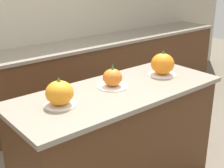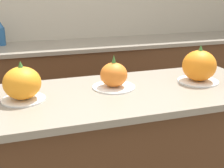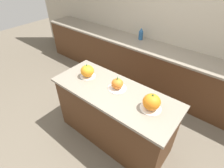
% 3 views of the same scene
% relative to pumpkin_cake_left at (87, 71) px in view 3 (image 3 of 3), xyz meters
% --- Properties ---
extents(ground_plane, '(12.00, 12.00, 0.00)m').
position_rel_pumpkin_cake_left_xyz_m(ground_plane, '(0.49, -0.03, -0.98)').
color(ground_plane, '#665B4C').
extents(wall_back, '(8.00, 0.06, 2.50)m').
position_rel_pumpkin_cake_left_xyz_m(wall_back, '(0.49, 1.77, 0.27)').
color(wall_back, '#B2A893').
rests_on(wall_back, ground_plane).
extents(kitchen_island, '(1.69, 0.68, 0.90)m').
position_rel_pumpkin_cake_left_xyz_m(kitchen_island, '(0.49, -0.03, -0.53)').
color(kitchen_island, '#4C2D19').
rests_on(kitchen_island, ground_plane).
extents(back_counter, '(6.00, 0.60, 0.89)m').
position_rel_pumpkin_cake_left_xyz_m(back_counter, '(0.49, 1.44, -0.53)').
color(back_counter, '#4C2D19').
rests_on(back_counter, ground_plane).
extents(pumpkin_cake_left, '(0.22, 0.22, 0.20)m').
position_rel_pumpkin_cake_left_xyz_m(pumpkin_cake_left, '(0.00, 0.00, 0.00)').
color(pumpkin_cake_left, white).
rests_on(pumpkin_cake_left, kitchen_island).
extents(pumpkin_cake_center, '(0.24, 0.24, 0.19)m').
position_rel_pumpkin_cake_left_xyz_m(pumpkin_cake_center, '(0.49, 0.04, -0.02)').
color(pumpkin_cake_center, white).
rests_on(pumpkin_cake_center, kitchen_island).
extents(pumpkin_cake_right, '(0.24, 0.24, 0.22)m').
position_rel_pumpkin_cake_left_xyz_m(pumpkin_cake_right, '(1.00, -0.01, 0.01)').
color(pumpkin_cake_right, white).
rests_on(pumpkin_cake_right, kitchen_island).
extents(bottle_tall, '(0.09, 0.09, 0.24)m').
position_rel_pumpkin_cake_left_xyz_m(bottle_tall, '(-0.11, 1.59, 0.02)').
color(bottle_tall, '#235184').
rests_on(bottle_tall, back_counter).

